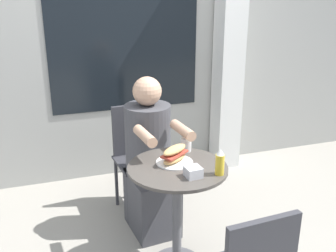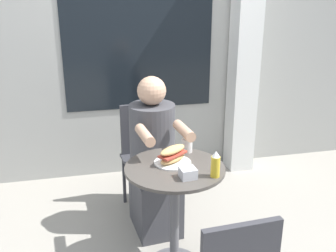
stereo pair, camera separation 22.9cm
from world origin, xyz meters
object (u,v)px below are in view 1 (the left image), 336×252
(seated_diner, at_px, (150,166))
(sandwich_on_plate, at_px, (175,156))
(cafe_table, at_px, (177,196))
(diner_chair, at_px, (137,148))
(drink_cup, at_px, (186,145))
(condiment_bottle, at_px, (220,162))

(seated_diner, bearing_deg, sandwich_on_plate, 90.01)
(seated_diner, distance_m, sandwich_on_plate, 0.51)
(cafe_table, distance_m, seated_diner, 0.49)
(cafe_table, xyz_separation_m, sandwich_on_plate, (0.00, 0.06, 0.25))
(diner_chair, relative_size, seated_diner, 0.74)
(drink_cup, distance_m, condiment_bottle, 0.39)
(cafe_table, relative_size, condiment_bottle, 4.58)
(diner_chair, distance_m, drink_cup, 0.70)
(sandwich_on_plate, height_order, condiment_bottle, condiment_bottle)
(drink_cup, bearing_deg, seated_diner, 121.09)
(diner_chair, bearing_deg, sandwich_on_plate, 88.55)
(cafe_table, xyz_separation_m, condiment_bottle, (0.20, -0.18, 0.28))
(drink_cup, bearing_deg, cafe_table, -123.05)
(sandwich_on_plate, bearing_deg, cafe_table, -93.23)
(drink_cup, height_order, condiment_bottle, condiment_bottle)
(cafe_table, relative_size, drink_cup, 8.07)
(seated_diner, bearing_deg, diner_chair, -93.30)
(seated_diner, height_order, drink_cup, seated_diner)
(diner_chair, height_order, seated_diner, seated_diner)
(diner_chair, relative_size, drink_cup, 9.62)
(diner_chair, relative_size, sandwich_on_plate, 3.77)
(seated_diner, relative_size, condiment_bottle, 7.40)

